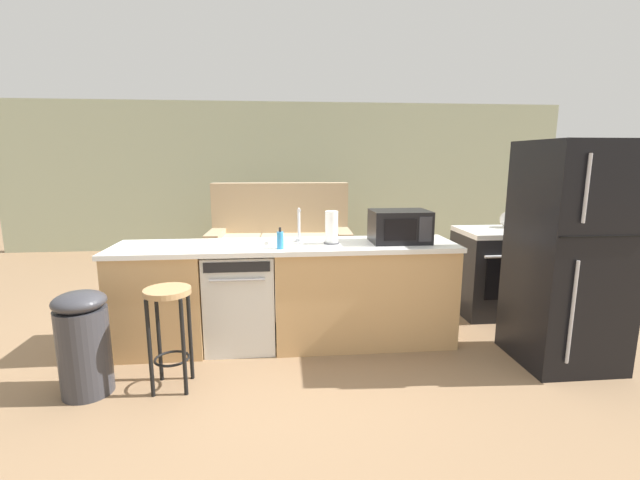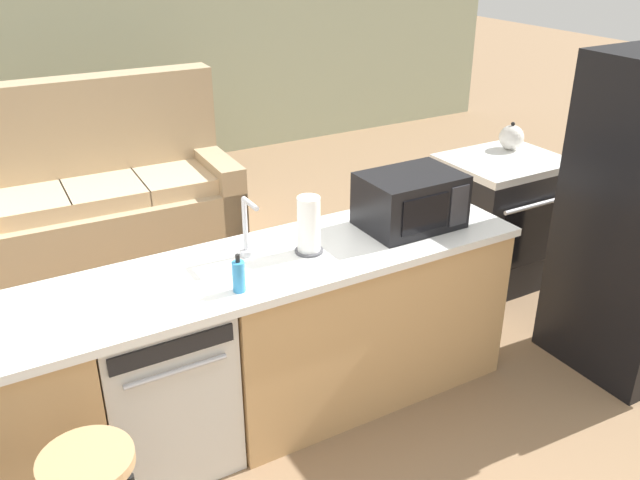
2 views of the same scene
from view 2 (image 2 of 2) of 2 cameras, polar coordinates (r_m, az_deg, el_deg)
ground_plane at (r=3.58m, az=-8.77°, el=-15.86°), size 24.00×24.00×0.00m
wall_back at (r=6.94m, az=-20.69°, el=15.28°), size 10.00×0.06×2.60m
kitchen_counter at (r=3.39m, az=-5.45°, el=-9.32°), size 2.94×0.66×0.90m
dishwasher at (r=3.27m, az=-13.40°, el=-11.56°), size 0.58×0.61×0.84m
stove_range at (r=4.86m, az=14.74°, el=1.65°), size 0.76×0.68×0.90m
microwave at (r=3.51m, az=7.61°, el=3.33°), size 0.50×0.37×0.28m
sink_faucet at (r=3.17m, az=-6.20°, el=0.74°), size 0.07×0.18×0.30m
paper_towel_roll at (r=3.19m, az=-0.95°, el=1.22°), size 0.14×0.14×0.28m
soap_bottle at (r=2.90m, az=-6.86°, el=-3.03°), size 0.06×0.06×0.18m
kettle at (r=4.88m, az=15.83°, el=8.32°), size 0.21×0.17×0.19m
couch at (r=5.55m, az=-17.95°, el=3.61°), size 2.03×0.98×1.27m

